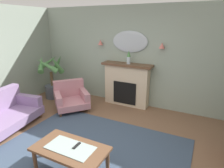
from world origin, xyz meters
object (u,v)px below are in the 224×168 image
(fireplace, at_px, (127,85))
(tv_remote, at_px, (77,146))
(potted_plant_tall_palm, at_px, (52,77))
(mantel_vase_right, at_px, (129,57))
(wall_mirror, at_px, (130,42))
(coffee_table, at_px, (70,151))
(armchair_beside_couch, at_px, (71,97))
(wall_sconce_right, at_px, (162,46))
(wall_sconce_left, at_px, (100,42))

(fireplace, relative_size, tv_remote, 8.50)
(tv_remote, xyz_separation_m, potted_plant_tall_palm, (-2.50, 2.13, 0.19))
(mantel_vase_right, relative_size, wall_mirror, 0.36)
(coffee_table, height_order, tv_remote, tv_remote)
(coffee_table, height_order, potted_plant_tall_palm, potted_plant_tall_palm)
(mantel_vase_right, bearing_deg, armchair_beside_couch, -146.52)
(wall_sconce_right, xyz_separation_m, potted_plant_tall_palm, (-3.03, -0.62, -1.01))
(mantel_vase_right, relative_size, coffee_table, 0.32)
(fireplace, xyz_separation_m, tv_remote, (0.32, -2.66, -0.12))
(fireplace, bearing_deg, wall_sconce_left, 173.84)
(mantel_vase_right, distance_m, tv_remote, 2.79)
(wall_mirror, relative_size, tv_remote, 6.00)
(coffee_table, bearing_deg, mantel_vase_right, 94.22)
(fireplace, relative_size, wall_mirror, 1.42)
(wall_mirror, distance_m, coffee_table, 3.17)
(potted_plant_tall_palm, bearing_deg, wall_sconce_left, 25.04)
(wall_sconce_left, distance_m, potted_plant_tall_palm, 1.78)
(mantel_vase_right, xyz_separation_m, wall_mirror, (-0.05, 0.17, 0.37))
(mantel_vase_right, xyz_separation_m, wall_sconce_left, (-0.90, 0.12, 0.32))
(mantel_vase_right, height_order, coffee_table, mantel_vase_right)
(tv_remote, bearing_deg, wall_sconce_left, 112.99)
(wall_sconce_left, distance_m, armchair_beside_couch, 1.70)
(mantel_vase_right, height_order, potted_plant_tall_palm, mantel_vase_right)
(mantel_vase_right, distance_m, armchair_beside_couch, 1.84)
(mantel_vase_right, distance_m, wall_sconce_right, 0.87)
(wall_sconce_right, bearing_deg, mantel_vase_right, -171.47)
(wall_mirror, xyz_separation_m, tv_remote, (0.32, -2.80, -1.26))
(fireplace, xyz_separation_m, coffee_table, (0.25, -2.73, -0.19))
(fireplace, bearing_deg, wall_mirror, 90.00)
(coffee_table, relative_size, tv_remote, 6.88)
(fireplace, relative_size, coffee_table, 1.24)
(coffee_table, xyz_separation_m, armchair_beside_couch, (-1.47, 1.86, -0.08))
(wall_mirror, bearing_deg, armchair_beside_couch, -140.40)
(mantel_vase_right, bearing_deg, wall_mirror, 106.39)
(wall_mirror, height_order, armchair_beside_couch, wall_mirror)
(fireplace, xyz_separation_m, wall_sconce_right, (0.85, 0.09, 1.09))
(wall_mirror, height_order, tv_remote, wall_mirror)
(wall_sconce_left, bearing_deg, mantel_vase_right, -7.59)
(wall_mirror, xyz_separation_m, potted_plant_tall_palm, (-2.18, -0.67, -1.06))
(wall_sconce_right, height_order, coffee_table, wall_sconce_right)
(tv_remote, relative_size, potted_plant_tall_palm, 0.12)
(wall_sconce_left, distance_m, wall_sconce_right, 1.70)
(fireplace, xyz_separation_m, potted_plant_tall_palm, (-2.18, -0.53, 0.08))
(wall_mirror, bearing_deg, mantel_vase_right, -73.61)
(wall_sconce_left, relative_size, armchair_beside_couch, 0.12)
(fireplace, height_order, wall_sconce_left, wall_sconce_left)
(wall_sconce_right, bearing_deg, armchair_beside_couch, -155.10)
(fireplace, xyz_separation_m, armchair_beside_couch, (-1.22, -0.87, -0.27))
(tv_remote, distance_m, potted_plant_tall_palm, 3.29)
(wall_sconce_right, xyz_separation_m, tv_remote, (-0.53, -2.75, -1.21))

